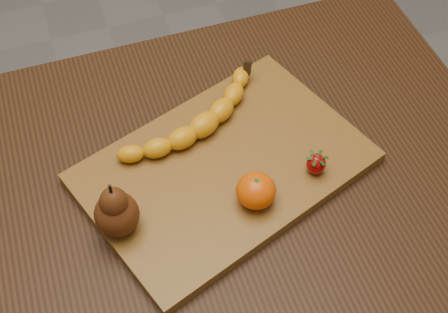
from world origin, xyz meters
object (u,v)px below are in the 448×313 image
object	(u,v)px
cutting_board	(224,168)
pear	(115,207)
table	(214,205)
mandarin	(256,191)

from	to	relation	value
cutting_board	pear	bearing A→B (deg)	178.28
table	pear	world-z (taller)	pear
table	cutting_board	size ratio (longest dim) A/B	2.22
pear	mandarin	world-z (taller)	pear
cutting_board	mandarin	world-z (taller)	mandarin
pear	mandarin	bearing A→B (deg)	-6.21
pear	table	bearing A→B (deg)	20.24
table	cutting_board	world-z (taller)	cutting_board
pear	mandarin	size ratio (longest dim) A/B	1.68
pear	mandarin	xyz separation A→B (m)	(0.21, -0.02, -0.03)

